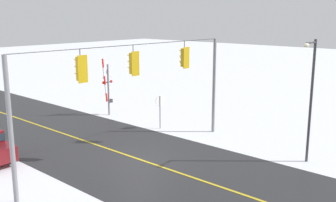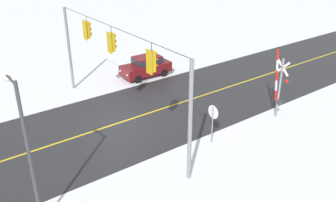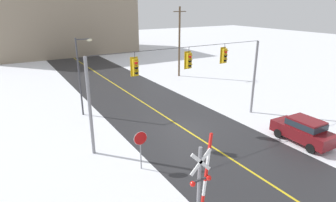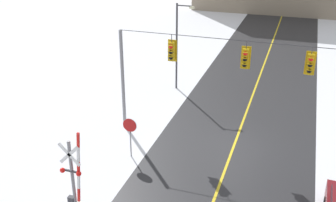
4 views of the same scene
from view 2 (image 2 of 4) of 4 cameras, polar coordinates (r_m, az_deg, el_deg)
ground_plane at (r=23.81m, az=-7.59°, el=-3.38°), size 160.00×160.00×0.00m
road_asphalt at (r=22.03m, az=-21.38°, el=-7.64°), size 9.00×80.00×0.01m
lane_centre_line at (r=22.03m, az=-21.39°, el=-7.63°), size 0.14×72.00×0.01m
signal_span at (r=22.09m, az=-8.14°, el=6.26°), size 14.20×0.47×6.22m
stop_sign at (r=20.95m, az=6.95°, el=-2.26°), size 0.80×0.09×2.35m
railroad_crossing at (r=24.55m, az=16.81°, el=2.46°), size 1.02×0.31×4.46m
parked_car_maroon at (r=30.66m, az=-3.37°, el=5.46°), size 1.90×4.24×1.74m
streetlamp_near at (r=15.16m, az=-21.12°, el=-5.93°), size 1.39×0.28×6.50m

